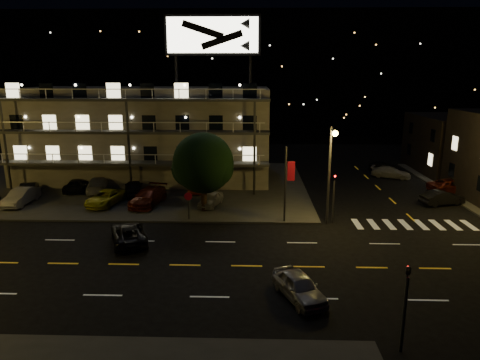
{
  "coord_description": "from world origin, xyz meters",
  "views": [
    {
      "loc": [
        2.35,
        -25.38,
        12.04
      ],
      "look_at": [
        1.32,
        8.0,
        3.72
      ],
      "focal_mm": 32.0,
      "sensor_mm": 36.0,
      "label": 1
    }
  ],
  "objects_px": {
    "road_car_east": "(299,286)",
    "lot_car_2": "(105,198)",
    "lot_car_7": "(98,184)",
    "tree": "(203,165)",
    "lot_car_4": "(211,199)",
    "side_car_0": "(442,198)",
    "road_car_west": "(129,233)"
  },
  "relations": [
    {
      "from": "road_car_east",
      "to": "lot_car_2",
      "type": "bearing_deg",
      "value": 112.2
    },
    {
      "from": "road_car_east",
      "to": "lot_car_7",
      "type": "bearing_deg",
      "value": 108.9
    },
    {
      "from": "tree",
      "to": "lot_car_7",
      "type": "xyz_separation_m",
      "value": [
        -11.64,
        5.98,
        -3.41
      ]
    },
    {
      "from": "lot_car_4",
      "to": "side_car_0",
      "type": "distance_m",
      "value": 21.8
    },
    {
      "from": "lot_car_7",
      "to": "road_car_east",
      "type": "xyz_separation_m",
      "value": [
        18.61,
        -20.99,
        -0.19
      ]
    },
    {
      "from": "tree",
      "to": "lot_car_2",
      "type": "height_order",
      "value": "tree"
    },
    {
      "from": "lot_car_4",
      "to": "side_car_0",
      "type": "relative_size",
      "value": 0.87
    },
    {
      "from": "lot_car_4",
      "to": "lot_car_7",
      "type": "bearing_deg",
      "value": 175.89
    },
    {
      "from": "lot_car_2",
      "to": "lot_car_4",
      "type": "bearing_deg",
      "value": 11.46
    },
    {
      "from": "road_car_east",
      "to": "road_car_west",
      "type": "relative_size",
      "value": 0.84
    },
    {
      "from": "tree",
      "to": "side_car_0",
      "type": "distance_m",
      "value": 22.72
    },
    {
      "from": "side_car_0",
      "to": "road_car_east",
      "type": "relative_size",
      "value": 0.99
    },
    {
      "from": "lot_car_7",
      "to": "road_car_east",
      "type": "bearing_deg",
      "value": 117.99
    },
    {
      "from": "road_car_east",
      "to": "lot_car_4",
      "type": "bearing_deg",
      "value": 88.83
    },
    {
      "from": "tree",
      "to": "lot_car_4",
      "type": "height_order",
      "value": "tree"
    },
    {
      "from": "tree",
      "to": "lot_car_4",
      "type": "distance_m",
      "value": 3.85
    },
    {
      "from": "tree",
      "to": "road_car_east",
      "type": "distance_m",
      "value": 16.94
    },
    {
      "from": "road_car_east",
      "to": "road_car_west",
      "type": "bearing_deg",
      "value": 123.85
    },
    {
      "from": "lot_car_4",
      "to": "road_car_east",
      "type": "xyz_separation_m",
      "value": [
        6.47,
        -16.44,
        -0.06
      ]
    },
    {
      "from": "lot_car_2",
      "to": "road_car_west",
      "type": "bearing_deg",
      "value": -50.56
    },
    {
      "from": "lot_car_2",
      "to": "lot_car_4",
      "type": "height_order",
      "value": "lot_car_2"
    },
    {
      "from": "lot_car_2",
      "to": "lot_car_4",
      "type": "distance_m",
      "value": 9.84
    },
    {
      "from": "lot_car_2",
      "to": "lot_car_7",
      "type": "bearing_deg",
      "value": 127.75
    },
    {
      "from": "lot_car_2",
      "to": "road_car_west",
      "type": "xyz_separation_m",
      "value": [
        4.67,
        -8.69,
        -0.12
      ]
    },
    {
      "from": "lot_car_2",
      "to": "side_car_0",
      "type": "bearing_deg",
      "value": 13.75
    },
    {
      "from": "tree",
      "to": "road_car_west",
      "type": "height_order",
      "value": "tree"
    },
    {
      "from": "lot_car_7",
      "to": "road_car_west",
      "type": "height_order",
      "value": "lot_car_7"
    },
    {
      "from": "lot_car_7",
      "to": "road_car_east",
      "type": "relative_size",
      "value": 1.25
    },
    {
      "from": "lot_car_2",
      "to": "lot_car_7",
      "type": "distance_m",
      "value": 5.15
    },
    {
      "from": "lot_car_7",
      "to": "road_car_west",
      "type": "bearing_deg",
      "value": 104.11
    },
    {
      "from": "lot_car_2",
      "to": "road_car_east",
      "type": "height_order",
      "value": "lot_car_2"
    },
    {
      "from": "road_car_west",
      "to": "lot_car_2",
      "type": "bearing_deg",
      "value": -82.68
    }
  ]
}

